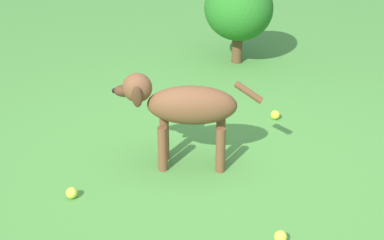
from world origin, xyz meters
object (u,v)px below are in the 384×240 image
at_px(dog, 183,107).
at_px(tennis_ball_1, 72,193).
at_px(tennis_ball_2, 275,115).
at_px(tennis_ball_0, 153,107).
at_px(tennis_ball_3, 281,237).

distance_m(dog, tennis_ball_1, 0.81).
bearing_deg(tennis_ball_1, dog, -72.67).
bearing_deg(tennis_ball_2, tennis_ball_0, 67.50).
height_order(dog, tennis_ball_1, dog).
xyz_separation_m(tennis_ball_1, tennis_ball_2, (0.70, -1.48, 0.00)).
xyz_separation_m(tennis_ball_1, tennis_ball_3, (-0.65, -1.00, 0.00)).
height_order(dog, tennis_ball_3, dog).
xyz_separation_m(dog, tennis_ball_3, (-0.87, -0.30, -0.36)).
bearing_deg(tennis_ball_1, tennis_ball_2, -64.80).
bearing_deg(tennis_ball_0, dog, -176.87).
bearing_deg(dog, tennis_ball_2, -132.69).
height_order(dog, tennis_ball_0, dog).
distance_m(tennis_ball_1, tennis_ball_2, 1.64).
relative_size(tennis_ball_0, tennis_ball_1, 1.00).
bearing_deg(tennis_ball_3, tennis_ball_0, 11.64).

